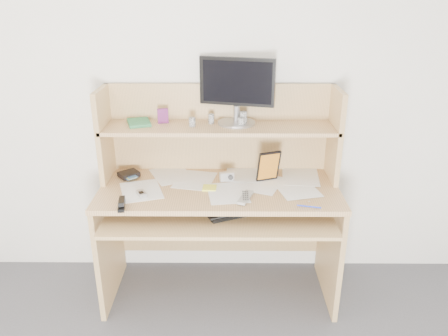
{
  "coord_description": "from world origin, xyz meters",
  "views": [
    {
      "loc": [
        0.04,
        -0.84,
        1.83
      ],
      "look_at": [
        0.03,
        1.43,
        0.89
      ],
      "focal_mm": 35.0,
      "sensor_mm": 36.0,
      "label": 1
    }
  ],
  "objects_px": {
    "keyboard": "(242,209)",
    "monitor": "(237,89)",
    "tv_remote": "(245,197)",
    "game_case": "(269,166)",
    "desk": "(219,190)"
  },
  "relations": [
    {
      "from": "desk",
      "to": "keyboard",
      "type": "bearing_deg",
      "value": -55.05
    },
    {
      "from": "tv_remote",
      "to": "monitor",
      "type": "xyz_separation_m",
      "value": [
        -0.04,
        0.37,
        0.52
      ]
    },
    {
      "from": "keyboard",
      "to": "game_case",
      "type": "height_order",
      "value": "game_case"
    },
    {
      "from": "keyboard",
      "to": "monitor",
      "type": "relative_size",
      "value": 1.0
    },
    {
      "from": "game_case",
      "to": "desk",
      "type": "bearing_deg",
      "value": 159.31
    },
    {
      "from": "desk",
      "to": "tv_remote",
      "type": "bearing_deg",
      "value": -58.8
    },
    {
      "from": "game_case",
      "to": "keyboard",
      "type": "bearing_deg",
      "value": -151.59
    },
    {
      "from": "desk",
      "to": "game_case",
      "type": "height_order",
      "value": "desk"
    },
    {
      "from": "keyboard",
      "to": "monitor",
      "type": "distance_m",
      "value": 0.7
    },
    {
      "from": "keyboard",
      "to": "game_case",
      "type": "xyz_separation_m",
      "value": [
        0.16,
        0.19,
        0.19
      ]
    },
    {
      "from": "tv_remote",
      "to": "game_case",
      "type": "relative_size",
      "value": 0.85
    },
    {
      "from": "tv_remote",
      "to": "monitor",
      "type": "height_order",
      "value": "monitor"
    },
    {
      "from": "game_case",
      "to": "tv_remote",
      "type": "bearing_deg",
      "value": -141.56
    },
    {
      "from": "tv_remote",
      "to": "game_case",
      "type": "xyz_separation_m",
      "value": [
        0.15,
        0.24,
        0.09
      ]
    },
    {
      "from": "monitor",
      "to": "game_case",
      "type": "bearing_deg",
      "value": -20.43
    }
  ]
}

